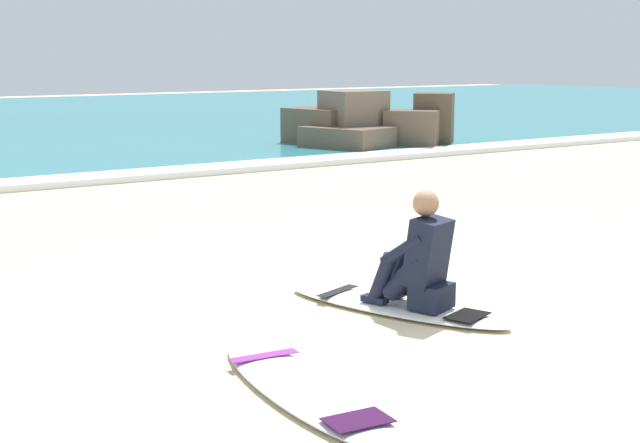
# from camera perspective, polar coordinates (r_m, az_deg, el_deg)

# --- Properties ---
(ground_plane) EXTENTS (80.00, 80.00, 0.00)m
(ground_plane) POSITION_cam_1_polar(r_m,az_deg,el_deg) (7.64, 5.49, -5.35)
(ground_plane) COLOR beige
(breaking_foam) EXTENTS (80.00, 0.90, 0.11)m
(breaking_foam) POSITION_cam_1_polar(r_m,az_deg,el_deg) (15.24, -15.84, 2.44)
(breaking_foam) COLOR white
(breaking_foam) RESTS_ON ground
(surfboard_main) EXTENTS (1.17, 2.12, 0.08)m
(surfboard_main) POSITION_cam_1_polar(r_m,az_deg,el_deg) (7.54, 4.71, -5.28)
(surfboard_main) COLOR white
(surfboard_main) RESTS_ON ground
(surfer_seated) EXTENTS (0.54, 0.77, 0.95)m
(surfer_seated) POSITION_cam_1_polar(r_m,az_deg,el_deg) (7.33, 6.20, -2.53)
(surfer_seated) COLOR black
(surfer_seated) RESTS_ON surfboard_main
(surfboard_spare_near) EXTENTS (0.73, 2.11, 0.08)m
(surfboard_spare_near) POSITION_cam_1_polar(r_m,az_deg,el_deg) (5.74, -1.03, -10.36)
(surfboard_spare_near) COLOR silver
(surfboard_spare_near) RESTS_ON ground
(rock_outcrop_distant) EXTENTS (3.57, 3.07, 1.27)m
(rock_outcrop_distant) POSITION_cam_1_polar(r_m,az_deg,el_deg) (20.22, 2.58, 5.91)
(rock_outcrop_distant) COLOR brown
(rock_outcrop_distant) RESTS_ON ground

